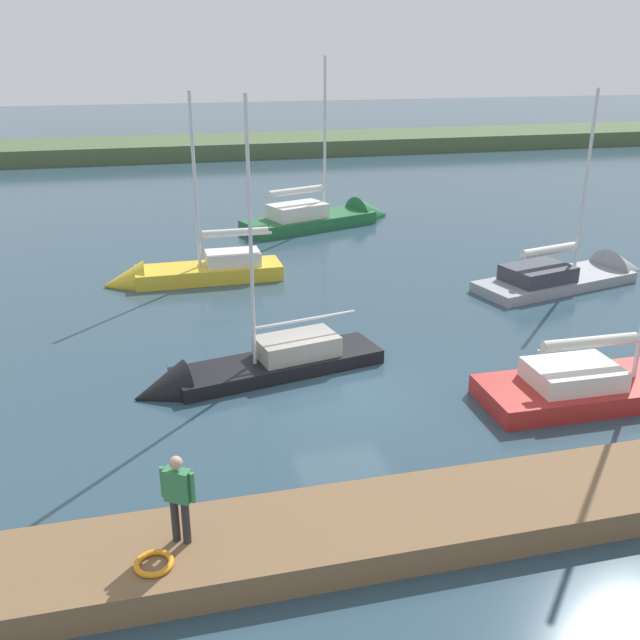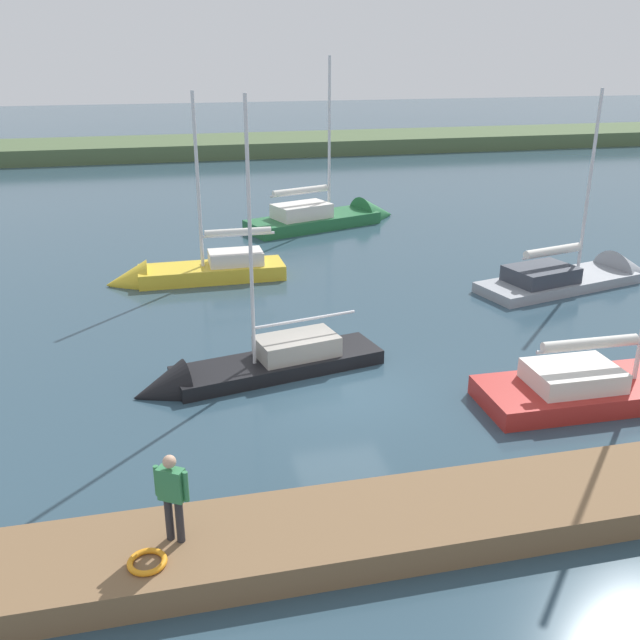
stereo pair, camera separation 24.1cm
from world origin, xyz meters
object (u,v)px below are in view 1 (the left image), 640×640
life_ring_buoy (154,563)px  sailboat_mid_channel (187,277)px  sailboat_far_right (581,278)px  person_on_dock (178,493)px  sailboat_inner_slip (331,220)px  sailboat_far_left (248,373)px

life_ring_buoy → sailboat_mid_channel: size_ratio=0.08×
sailboat_far_right → person_on_dock: (15.98, 12.69, 1.42)m
sailboat_mid_channel → person_on_dock: 16.42m
sailboat_far_right → sailboat_inner_slip: bearing=108.1°
sailboat_far_left → sailboat_inner_slip: 18.09m
sailboat_far_left → person_on_dock: 7.72m
life_ring_buoy → sailboat_far_right: (-16.47, -13.22, -0.50)m
sailboat_mid_channel → sailboat_far_left: sailboat_far_left is taller
life_ring_buoy → person_on_dock: bearing=-132.6°
sailboat_far_left → sailboat_far_right: 14.80m
sailboat_inner_slip → person_on_dock: sailboat_inner_slip is taller
sailboat_far_right → sailboat_far_left: bearing=-172.2°
life_ring_buoy → sailboat_mid_channel: (-1.68, -16.85, -0.44)m
life_ring_buoy → sailboat_far_right: size_ratio=0.08×
life_ring_buoy → sailboat_far_left: (-2.70, -7.81, -0.46)m
life_ring_buoy → sailboat_far_left: sailboat_far_left is taller
sailboat_mid_channel → sailboat_far_left: 9.10m
person_on_dock → life_ring_buoy: bearing=169.1°
sailboat_mid_channel → sailboat_far_right: 15.22m
sailboat_far_left → sailboat_mid_channel: bearing=-95.5°
sailboat_far_left → person_on_dock: sailboat_far_left is taller
sailboat_far_right → sailboat_mid_channel: bearing=152.6°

